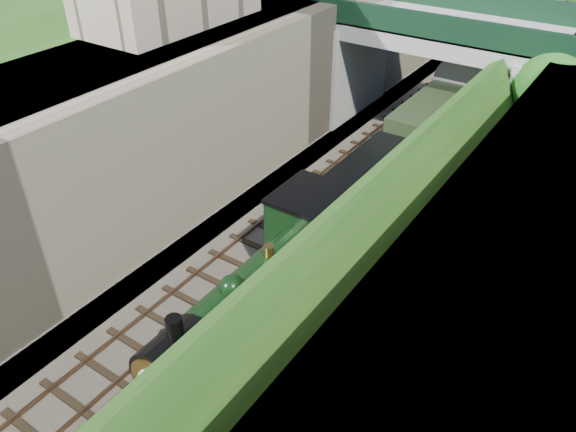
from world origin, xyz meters
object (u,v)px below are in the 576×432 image
at_px(road_bridge, 463,68).
at_px(tender, 372,198).
at_px(tree, 557,92).
at_px(locomotive, 267,293).

relative_size(road_bridge, tender, 2.67).
xyz_separation_m(tree, tender, (-4.71, -8.00, -3.03)).
height_order(road_bridge, locomotive, road_bridge).
distance_m(locomotive, tender, 7.37).
distance_m(road_bridge, tender, 10.63).
distance_m(road_bridge, locomotive, 17.84).
height_order(tree, tender, tree).
bearing_deg(tree, road_bridge, 154.77).
xyz_separation_m(road_bridge, tender, (0.26, -10.34, -2.46)).
bearing_deg(tender, tree, 59.49).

